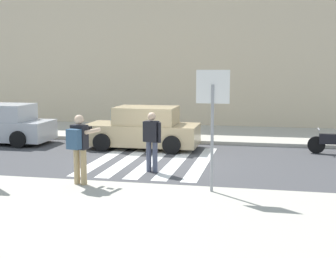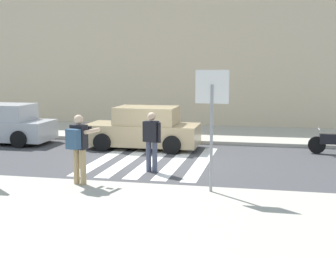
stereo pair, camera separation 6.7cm
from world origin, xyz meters
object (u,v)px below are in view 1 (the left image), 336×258
object	(u,v)px
pedestrian_crossing	(152,138)
stop_sign	(213,103)
photographer_with_backpack	(79,143)
parked_car_tan	(144,129)
parked_car_silver	(1,125)
motorcycle	(334,142)

from	to	relation	value
pedestrian_crossing	stop_sign	bearing A→B (deg)	-48.61
stop_sign	photographer_with_backpack	size ratio (longest dim) A/B	1.63
stop_sign	parked_car_tan	bearing A→B (deg)	118.42
parked_car_tan	pedestrian_crossing	bearing A→B (deg)	-71.66
photographer_with_backpack	parked_car_silver	bearing A→B (deg)	134.10
photographer_with_backpack	pedestrian_crossing	xyz separation A→B (m)	(1.26, 2.30, -0.19)
parked_car_silver	motorcycle	size ratio (longest dim) A/B	2.33
stop_sign	motorcycle	xyz separation A→B (m)	(3.53, 6.21, -1.78)
photographer_with_backpack	pedestrian_crossing	bearing A→B (deg)	61.30
stop_sign	photographer_with_backpack	xyz separation A→B (m)	(-3.25, -0.05, -1.03)
stop_sign	photographer_with_backpack	bearing A→B (deg)	-179.17
pedestrian_crossing	parked_car_tan	bearing A→B (deg)	108.34
pedestrian_crossing	parked_car_tan	distance (m)	3.86
photographer_with_backpack	motorcycle	bearing A→B (deg)	42.73
motorcycle	photographer_with_backpack	bearing A→B (deg)	-137.27
motorcycle	parked_car_silver	bearing A→B (deg)	-178.63
pedestrian_crossing	parked_car_tan	world-z (taller)	pedestrian_crossing
stop_sign	photographer_with_backpack	world-z (taller)	stop_sign
pedestrian_crossing	motorcycle	distance (m)	6.81
stop_sign	motorcycle	distance (m)	7.36
stop_sign	pedestrian_crossing	bearing A→B (deg)	131.39
pedestrian_crossing	motorcycle	size ratio (longest dim) A/B	0.98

